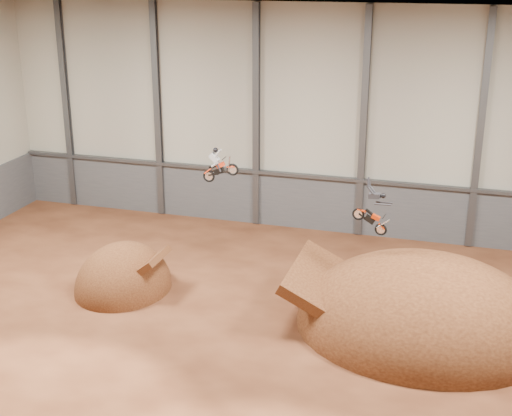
{
  "coord_description": "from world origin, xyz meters",
  "views": [
    {
      "loc": [
        9.23,
        -26.88,
        16.36
      ],
      "look_at": [
        -0.09,
        4.0,
        5.03
      ],
      "focal_mm": 50.0,
      "sensor_mm": 36.0,
      "label": 1
    }
  ],
  "objects_px": {
    "fmx_rider_a": "(222,162)",
    "fmx_rider_b": "(367,205)",
    "takeoff_ramp": "(124,288)",
    "landing_ramp": "(421,328)"
  },
  "relations": [
    {
      "from": "landing_ramp",
      "to": "fmx_rider_a",
      "type": "bearing_deg",
      "value": 164.0
    },
    {
      "from": "takeoff_ramp",
      "to": "fmx_rider_a",
      "type": "relative_size",
      "value": 2.8
    },
    {
      "from": "landing_ramp",
      "to": "fmx_rider_a",
      "type": "xyz_separation_m",
      "value": [
        -10.88,
        3.12,
        6.36
      ]
    },
    {
      "from": "takeoff_ramp",
      "to": "landing_ramp",
      "type": "relative_size",
      "value": 0.48
    },
    {
      "from": "takeoff_ramp",
      "to": "fmx_rider_b",
      "type": "xyz_separation_m",
      "value": [
        12.39,
        0.77,
        5.61
      ]
    },
    {
      "from": "fmx_rider_a",
      "to": "fmx_rider_b",
      "type": "height_order",
      "value": "fmx_rider_a"
    },
    {
      "from": "fmx_rider_b",
      "to": "takeoff_ramp",
      "type": "bearing_deg",
      "value": -170.34
    },
    {
      "from": "fmx_rider_a",
      "to": "fmx_rider_b",
      "type": "xyz_separation_m",
      "value": [
        7.98,
        -2.58,
        -0.75
      ]
    },
    {
      "from": "takeoff_ramp",
      "to": "fmx_rider_b",
      "type": "height_order",
      "value": "fmx_rider_b"
    },
    {
      "from": "takeoff_ramp",
      "to": "fmx_rider_a",
      "type": "height_order",
      "value": "fmx_rider_a"
    }
  ]
}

